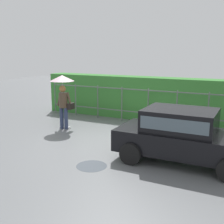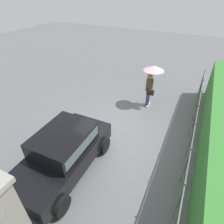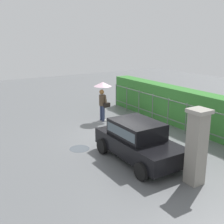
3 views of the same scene
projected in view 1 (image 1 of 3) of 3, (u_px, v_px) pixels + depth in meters
ground_plane at (113, 142)px, 9.63m from camera, size 40.00×40.00×0.00m
car at (183, 134)px, 7.82m from camera, size 3.74×1.87×1.48m
pedestrian at (63, 89)px, 11.08m from camera, size 0.95×0.95×2.11m
fence_section at (162, 106)px, 11.71m from camera, size 10.96×0.05×1.50m
hedge_row at (168, 100)px, 12.37m from camera, size 11.91×0.90×1.90m
puddle_near at (92, 166)px, 7.66m from camera, size 0.83×0.83×0.00m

